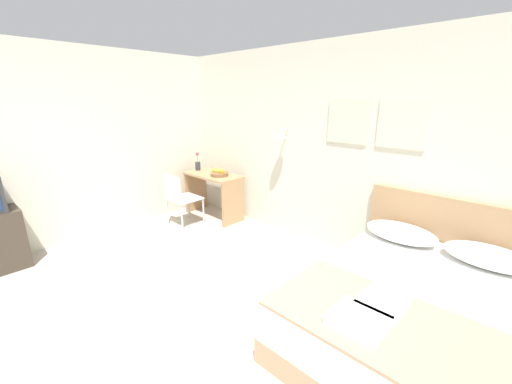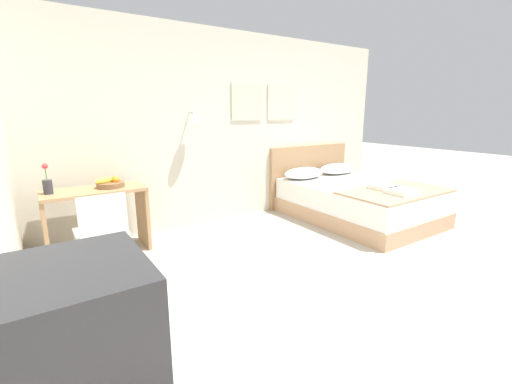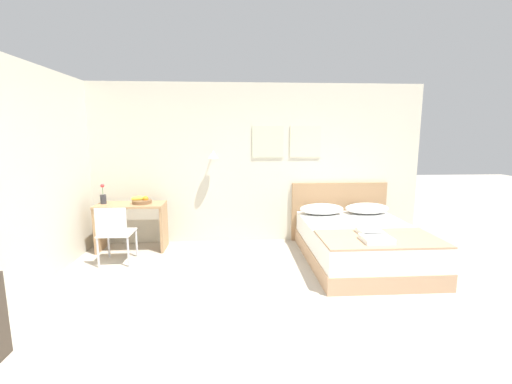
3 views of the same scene
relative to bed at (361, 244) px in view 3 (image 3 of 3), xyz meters
name	(u,v)px [view 3 (image 3 of 3)]	position (x,y,z in m)	size (l,w,h in m)	color
ground_plane	(259,338)	(-1.59, -1.78, -0.26)	(24.00, 24.00, 0.00)	#B2A899
wall_back	(247,164)	(-1.59, 1.13, 1.07)	(5.91, 0.31, 2.65)	beige
bed	(361,244)	(0.00, 0.00, 0.00)	(1.52, 2.09, 0.52)	tan
headboard	(339,211)	(0.00, 1.07, 0.24)	(1.64, 0.06, 1.00)	#A87F56
pillow_left	(322,209)	(-0.38, 0.79, 0.35)	(0.72, 0.41, 0.17)	white
pillow_right	(367,208)	(0.38, 0.79, 0.35)	(0.72, 0.41, 0.17)	white
throw_blanket	(379,239)	(0.00, -0.61, 0.28)	(1.48, 0.83, 0.02)	tan
folded_towel_near_foot	(370,232)	(-0.06, -0.46, 0.32)	(0.29, 0.34, 0.06)	white
folded_towel_mid_bed	(377,239)	(-0.10, -0.75, 0.32)	(0.35, 0.31, 0.06)	white
desk	(132,218)	(-3.43, 0.75, 0.25)	(1.04, 0.49, 0.75)	#A87F56
desk_chair	(114,230)	(-3.49, 0.11, 0.24)	(0.45, 0.45, 0.84)	white
fruit_bowl	(142,201)	(-3.26, 0.76, 0.53)	(0.32, 0.30, 0.12)	brown
flower_vase	(103,197)	(-3.85, 0.77, 0.59)	(0.09, 0.09, 0.31)	#333338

